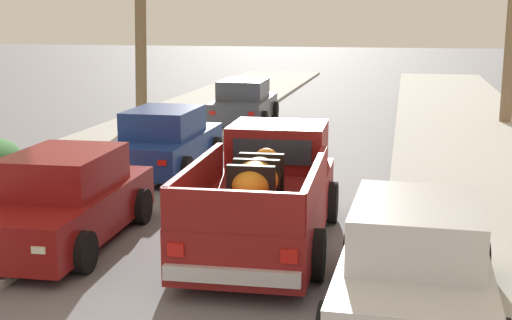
{
  "coord_description": "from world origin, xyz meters",
  "views": [
    {
      "loc": [
        2.8,
        -3.53,
        3.76
      ],
      "look_at": [
        0.25,
        8.65,
        1.2
      ],
      "focal_mm": 49.77,
      "sensor_mm": 36.0,
      "label": 1
    }
  ],
  "objects": [
    {
      "name": "car_left_near",
      "position": [
        -2.68,
        7.0,
        0.71
      ],
      "size": [
        2.13,
        4.3,
        1.54
      ],
      "color": "maroon",
      "rests_on": "ground"
    },
    {
      "name": "car_left_far",
      "position": [
        3.02,
        5.06,
        0.71
      ],
      "size": [
        2.11,
        4.3,
        1.54
      ],
      "color": "silver",
      "rests_on": "ground"
    },
    {
      "name": "pickup_truck",
      "position": [
        0.62,
        7.68,
        0.81
      ],
      "size": [
        2.33,
        5.27,
        1.8
      ],
      "color": "maroon",
      "rests_on": "ground"
    },
    {
      "name": "curb_right",
      "position": [
        3.96,
        12.0,
        0.05
      ],
      "size": [
        0.16,
        60.0,
        0.1
      ],
      "primitive_type": "cube",
      "color": "silver",
      "rests_on": "ground"
    },
    {
      "name": "car_left_mid",
      "position": [
        -2.67,
        20.5,
        0.71
      ],
      "size": [
        2.14,
        4.31,
        1.54
      ],
      "color": "#474C56",
      "rests_on": "ground"
    },
    {
      "name": "curb_left",
      "position": [
        -3.96,
        12.0,
        0.05
      ],
      "size": [
        0.16,
        60.0,
        0.1
      ],
      "primitive_type": "cube",
      "color": "silver",
      "rests_on": "ground"
    },
    {
      "name": "car_right_near",
      "position": [
        -2.85,
        12.67,
        0.71
      ],
      "size": [
        2.03,
        4.26,
        1.54
      ],
      "color": "navy",
      "rests_on": "ground"
    },
    {
      "name": "sidewalk_left",
      "position": [
        -4.9,
        12.0,
        0.06
      ],
      "size": [
        4.67,
        60.0,
        0.12
      ],
      "primitive_type": "cube",
      "color": "#B2AFA8",
      "rests_on": "ground"
    },
    {
      "name": "sidewalk_right",
      "position": [
        4.9,
        12.0,
        0.06
      ],
      "size": [
        4.67,
        60.0,
        0.12
      ],
      "primitive_type": "cube",
      "color": "#B2AFA8",
      "rests_on": "ground"
    }
  ]
}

